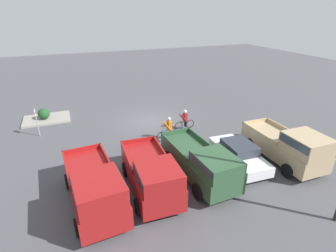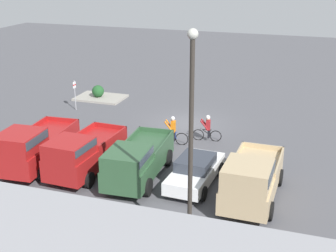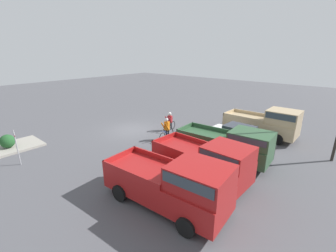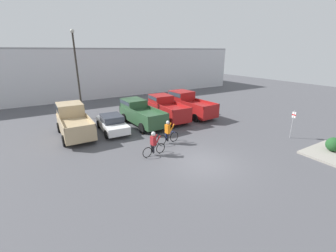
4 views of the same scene
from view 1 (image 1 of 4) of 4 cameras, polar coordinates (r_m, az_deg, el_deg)
name	(u,v)px [view 1 (image 1 of 4)]	position (r m, az deg, el deg)	size (l,w,h in m)	color
ground_plane	(150,121)	(21.83, -3.86, 1.11)	(80.00, 80.00, 0.00)	#4C4C51
pickup_truck_0	(289,146)	(17.00, 24.88, -3.90)	(2.35, 5.40, 2.32)	tan
sedan_0	(239,154)	(16.11, 15.11, -5.82)	(2.07, 4.44, 1.41)	white
pickup_truck_1	(202,162)	(14.13, 7.42, -7.79)	(2.41, 5.69, 2.10)	#2D5133
pickup_truck_2	(152,174)	(13.07, -3.54, -10.39)	(2.41, 5.22, 2.21)	maroon
pickup_truck_3	(95,188)	(12.54, -15.67, -12.77)	(2.58, 5.69, 2.34)	maroon
cyclist_0	(169,129)	(18.37, 0.20, -0.57)	(1.89, 0.51, 1.73)	black
cyclist_1	(185,119)	(20.03, 3.67, 1.49)	(1.73, 0.51, 1.62)	black
fire_lane_sign	(36,120)	(20.91, -26.72, 1.27)	(0.06, 0.30, 2.16)	#9E9EA3
curb_island	(47,119)	(24.22, -24.86, 1.39)	(3.67, 2.56, 0.15)	gray
shrub	(44,114)	(23.95, -25.43, 2.43)	(0.92, 0.92, 0.92)	#1E4C23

